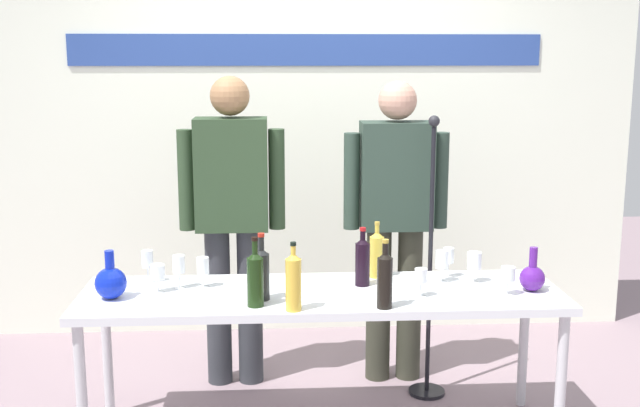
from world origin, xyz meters
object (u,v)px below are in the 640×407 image
(wine_bottle_2, at_px, (293,281))
(wine_glass_right_3, at_px, (474,261))
(wine_bottle_3, at_px, (377,253))
(wine_glass_right_2, at_px, (421,277))
(display_table, at_px, (322,303))
(decanter_blue_left, at_px, (111,282))
(wine_bottle_0, at_px, (385,278))
(wine_bottle_5, at_px, (262,272))
(wine_bottle_4, at_px, (363,260))
(wine_glass_right_0, at_px, (448,256))
(presenter_left, at_px, (232,212))
(wine_glass_right_4, at_px, (442,260))
(presenter_right, at_px, (395,213))
(wine_glass_left_1, at_px, (179,265))
(wine_glass_left_2, at_px, (157,273))
(wine_bottle_1, at_px, (255,277))
(wine_glass_left_3, at_px, (203,266))
(wine_glass_left_0, at_px, (147,260))
(wine_glass_right_1, at_px, (508,275))
(decanter_blue_right, at_px, (532,277))
(microphone_stand, at_px, (429,304))

(wine_bottle_2, bearing_deg, wine_glass_right_3, 22.59)
(wine_bottle_3, height_order, wine_glass_right_2, wine_bottle_3)
(display_table, bearing_deg, decanter_blue_left, -177.21)
(wine_bottle_0, height_order, wine_bottle_5, same)
(wine_bottle_4, xyz_separation_m, wine_glass_right_0, (0.45, 0.12, -0.02))
(presenter_left, distance_m, wine_glass_right_2, 1.21)
(wine_glass_right_3, bearing_deg, wine_glass_right_4, 175.61)
(display_table, bearing_deg, wine_bottle_3, 37.92)
(wine_bottle_0, bearing_deg, wine_bottle_4, 99.70)
(display_table, height_order, presenter_right, presenter_right)
(wine_glass_left_1, xyz_separation_m, wine_glass_right_0, (1.35, 0.11, -0.01))
(wine_glass_left_2, xyz_separation_m, wine_glass_right_2, (1.24, -0.15, 0.00))
(wine_glass_left_1, relative_size, wine_glass_right_4, 1.02)
(wine_bottle_1, relative_size, wine_glass_left_3, 2.13)
(wine_glass_left_0, relative_size, wine_glass_left_2, 1.21)
(wine_bottle_0, distance_m, wine_glass_left_0, 1.21)
(wine_bottle_1, distance_m, wine_glass_right_1, 1.19)
(wine_glass_left_0, bearing_deg, decanter_blue_right, -7.69)
(wine_bottle_4, bearing_deg, wine_glass_right_4, 4.34)
(wine_bottle_3, xyz_separation_m, wine_bottle_4, (-0.09, -0.14, 0.00))
(wine_bottle_3, xyz_separation_m, microphone_stand, (0.32, 0.21, -0.35))
(wine_bottle_5, distance_m, microphone_stand, 1.11)
(wine_bottle_5, bearing_deg, wine_glass_right_0, 18.37)
(display_table, relative_size, decanter_blue_right, 10.71)
(decanter_blue_right, bearing_deg, wine_bottle_3, 158.82)
(wine_glass_right_3, bearing_deg, presenter_left, 155.32)
(decanter_blue_left, relative_size, microphone_stand, 0.15)
(wine_bottle_1, relative_size, wine_bottle_4, 1.10)
(wine_bottle_3, distance_m, wine_glass_right_3, 0.49)
(decanter_blue_left, xyz_separation_m, wine_bottle_3, (1.28, 0.28, 0.05))
(decanter_blue_left, distance_m, wine_bottle_4, 1.20)
(decanter_blue_right, height_order, wine_glass_right_1, decanter_blue_right)
(wine_glass_right_1, bearing_deg, presenter_right, 118.16)
(wine_glass_right_2, relative_size, wine_glass_right_4, 0.85)
(wine_bottle_3, distance_m, wine_glass_right_0, 0.36)
(wine_glass_left_0, relative_size, wine_glass_right_3, 1.06)
(wine_glass_left_0, xyz_separation_m, wine_glass_left_2, (0.07, -0.16, -0.02))
(wine_glass_left_3, bearing_deg, wine_glass_left_0, 160.89)
(wine_glass_left_0, xyz_separation_m, wine_glass_right_4, (1.46, -0.08, -0.00))
(wine_bottle_4, distance_m, wine_glass_right_0, 0.47)
(wine_bottle_3, bearing_deg, decanter_blue_right, -21.18)
(presenter_left, relative_size, wine_glass_left_0, 10.67)
(wine_bottle_0, bearing_deg, wine_glass_left_0, 157.57)
(wine_glass_left_3, xyz_separation_m, microphone_stand, (1.19, 0.33, -0.33))
(wine_glass_left_0, bearing_deg, presenter_left, 49.50)
(wine_glass_right_4, bearing_deg, wine_bottle_3, 160.93)
(display_table, xyz_separation_m, presenter_right, (0.46, 0.67, 0.30))
(wine_bottle_3, xyz_separation_m, wine_glass_left_3, (-0.87, -0.12, -0.02))
(wine_bottle_4, bearing_deg, wine_glass_right_0, 14.44)
(decanter_blue_left, xyz_separation_m, wine_glass_left_1, (0.30, 0.15, 0.04))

